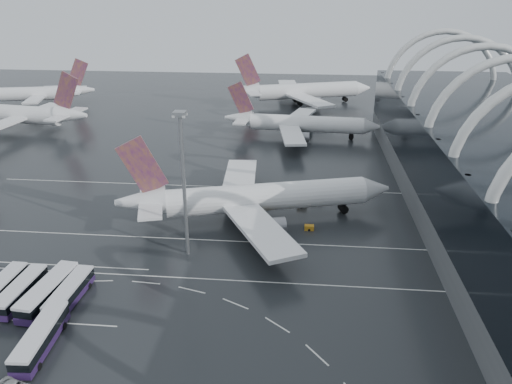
# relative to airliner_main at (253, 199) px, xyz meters

# --- Properties ---
(ground) EXTENTS (420.00, 420.00, 0.00)m
(ground) POSITION_rel_airliner_main_xyz_m (-6.59, -22.00, -5.01)
(ground) COLOR black
(ground) RESTS_ON ground
(lane_marking_near) EXTENTS (120.00, 0.25, 0.01)m
(lane_marking_near) POSITION_rel_airliner_main_xyz_m (-6.59, -24.00, -5.00)
(lane_marking_near) COLOR silver
(lane_marking_near) RESTS_ON ground
(lane_marking_mid) EXTENTS (120.00, 0.25, 0.01)m
(lane_marking_mid) POSITION_rel_airliner_main_xyz_m (-6.59, -10.00, -5.00)
(lane_marking_mid) COLOR silver
(lane_marking_mid) RESTS_ON ground
(lane_marking_far) EXTENTS (120.00, 0.25, 0.01)m
(lane_marking_far) POSITION_rel_airliner_main_xyz_m (-6.59, 18.00, -5.00)
(lane_marking_far) COLOR silver
(lane_marking_far) RESTS_ON ground
(bus_bay_line_south) EXTENTS (28.00, 0.25, 0.01)m
(bus_bay_line_south) POSITION_rel_airliner_main_xyz_m (-30.59, -38.00, -5.00)
(bus_bay_line_south) COLOR silver
(bus_bay_line_south) RESTS_ON ground
(bus_bay_line_north) EXTENTS (28.00, 0.25, 0.01)m
(bus_bay_line_north) POSITION_rel_airliner_main_xyz_m (-30.59, -22.00, -5.00)
(bus_bay_line_north) COLOR silver
(bus_bay_line_north) RESTS_ON ground
(airliner_main) EXTENTS (58.22, 50.36, 20.00)m
(airliner_main) POSITION_rel_airliner_main_xyz_m (0.00, 0.00, 0.00)
(airliner_main) COLOR white
(airliner_main) RESTS_ON ground
(airliner_gate_b) EXTENTS (51.36, 46.07, 17.83)m
(airliner_gate_b) POSITION_rel_airliner_main_xyz_m (8.47, 63.82, -0.55)
(airliner_gate_b) COLOR white
(airliner_gate_b) RESTS_ON ground
(airliner_gate_c) EXTENTS (59.01, 53.73, 21.50)m
(airliner_gate_c) POSITION_rel_airliner_main_xyz_m (8.51, 112.40, 0.37)
(airliner_gate_c) COLOR white
(airliner_gate_c) RESTS_ON ground
(jet_remote_mid) EXTENTS (48.00, 38.76, 20.88)m
(jet_remote_mid) POSITION_rel_airliner_main_xyz_m (-84.65, 63.32, 0.38)
(jet_remote_mid) COLOR white
(jet_remote_mid) RESTS_ON ground
(jet_remote_far) EXTENTS (43.31, 35.10, 18.93)m
(jet_remote_far) POSITION_rel_airliner_main_xyz_m (-97.83, 100.60, -0.12)
(jet_remote_far) COLOR white
(jet_remote_far) RESTS_ON ground
(bus_row_near_a) EXTENTS (3.20, 12.40, 3.04)m
(bus_row_near_a) POSITION_rel_airliner_main_xyz_m (-37.86, -32.51, -3.34)
(bus_row_near_a) COLOR #24133C
(bus_row_near_a) RESTS_ON ground
(bus_row_near_b) EXTENTS (3.22, 12.44, 3.04)m
(bus_row_near_b) POSITION_rel_airliner_main_xyz_m (-34.21, -32.86, -3.34)
(bus_row_near_b) COLOR #24133C
(bus_row_near_b) RESTS_ON ground
(bus_row_near_c) EXTENTS (4.35, 14.09, 3.41)m
(bus_row_near_c) POSITION_rel_airliner_main_xyz_m (-29.60, -32.84, -3.13)
(bus_row_near_c) COLOR #24133C
(bus_row_near_c) RESTS_ON ground
(bus_row_near_d) EXTENTS (3.28, 12.53, 3.06)m
(bus_row_near_d) POSITION_rel_airliner_main_xyz_m (-26.15, -32.61, -3.32)
(bus_row_near_d) COLOR #24133C
(bus_row_near_d) RESTS_ON ground
(bus_row_far_c) EXTENTS (3.77, 13.36, 3.25)m
(bus_row_far_c) POSITION_rel_airliner_main_xyz_m (-25.33, -43.54, -3.22)
(bus_row_far_c) COLOR #24133C
(bus_row_far_c) RESTS_ON ground
(floodlight_mast) EXTENTS (2.09, 2.09, 27.28)m
(floodlight_mast) POSITION_rel_airliner_main_xyz_m (-10.88, -15.56, 12.15)
(floodlight_mast) COLOR gray
(floodlight_mast) RESTS_ON ground
(gse_cart_belly_a) EXTENTS (1.94, 1.14, 1.06)m
(gse_cart_belly_a) POSITION_rel_airliner_main_xyz_m (11.96, -3.64, -4.48)
(gse_cart_belly_a) COLOR #BC7D19
(gse_cart_belly_a) RESTS_ON ground
(gse_cart_belly_b) EXTENTS (2.53, 1.49, 1.38)m
(gse_cart_belly_b) POSITION_rel_airliner_main_xyz_m (13.99, 11.62, -4.32)
(gse_cart_belly_b) COLOR slate
(gse_cart_belly_b) RESTS_ON ground
(gse_cart_belly_c) EXTENTS (2.38, 1.41, 1.30)m
(gse_cart_belly_c) POSITION_rel_airliner_main_xyz_m (3.13, -3.08, -4.36)
(gse_cart_belly_c) COLOR #BC7D19
(gse_cart_belly_c) RESTS_ON ground
(gse_cart_belly_e) EXTENTS (2.31, 1.36, 1.26)m
(gse_cart_belly_e) POSITION_rel_airliner_main_xyz_m (10.34, 8.41, -4.38)
(gse_cart_belly_e) COLOR #BC7D19
(gse_cart_belly_e) RESTS_ON ground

